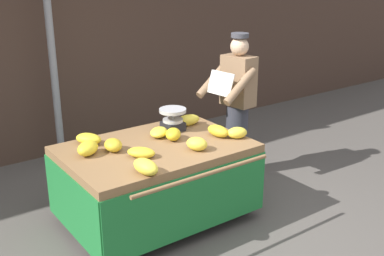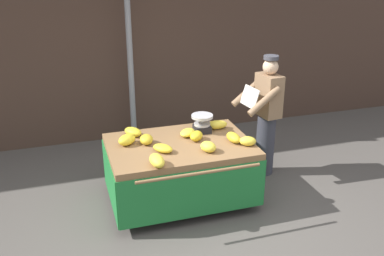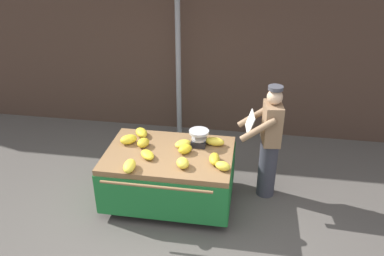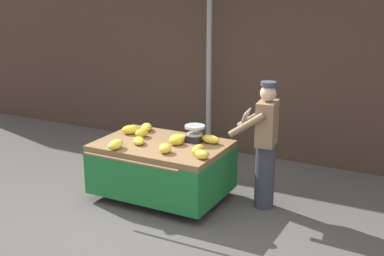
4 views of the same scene
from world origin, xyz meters
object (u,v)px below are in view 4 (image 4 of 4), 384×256
object	(u,v)px
banana_cart	(162,157)
banana_bunch_6	(210,139)
weighing_scale	(195,134)
vendor_person	(265,145)
banana_bunch_9	(130,130)
banana_bunch_0	(165,148)
banana_bunch_7	(147,127)
banana_bunch_2	(177,141)
banana_bunch_8	(198,149)
banana_bunch_4	(142,133)
banana_bunch_10	(178,138)
banana_bunch_5	(202,154)
banana_bunch_1	(139,141)
street_pole	(209,59)
banana_bunch_3	(116,145)

from	to	relation	value
banana_cart	banana_bunch_6	distance (m)	0.72
banana_cart	weighing_scale	xyz separation A→B (m)	(0.38, 0.26, 0.32)
banana_cart	vendor_person	bearing A→B (deg)	15.59
banana_bunch_6	banana_bunch_9	bearing A→B (deg)	-173.22
weighing_scale	banana_bunch_0	distance (m)	0.60
banana_cart	banana_bunch_7	bearing A→B (deg)	140.81
weighing_scale	banana_bunch_2	xyz separation A→B (m)	(-0.15, -0.24, -0.06)
banana_bunch_2	banana_bunch_8	xyz separation A→B (m)	(0.42, -0.18, -0.00)
banana_bunch_2	banana_bunch_4	world-z (taller)	same
banana_bunch_2	banana_bunch_10	size ratio (longest dim) A/B	0.88
banana_bunch_4	banana_bunch_5	world-z (taller)	banana_bunch_4
banana_bunch_1	banana_bunch_8	xyz separation A→B (m)	(0.90, 0.02, 0.01)
banana_bunch_0	banana_bunch_1	xyz separation A→B (m)	(-0.51, 0.15, -0.02)
banana_bunch_1	banana_bunch_2	world-z (taller)	banana_bunch_2
weighing_scale	banana_bunch_4	xyz separation A→B (m)	(-0.77, -0.16, -0.06)
vendor_person	banana_cart	bearing A→B (deg)	-164.41
banana_bunch_4	banana_bunch_10	world-z (taller)	banana_bunch_4
street_pole	banana_bunch_8	xyz separation A→B (m)	(0.88, -2.10, -0.82)
banana_bunch_5	street_pole	bearing A→B (deg)	113.98
banana_bunch_2	banana_bunch_3	xyz separation A→B (m)	(-0.62, -0.53, 0.00)
street_pole	banana_bunch_2	bearing A→B (deg)	-76.59
banana_cart	banana_bunch_3	distance (m)	0.69
banana_bunch_3	banana_bunch_10	bearing A→B (deg)	50.89
banana_bunch_7	vendor_person	size ratio (longest dim) A/B	0.15
vendor_person	weighing_scale	bearing A→B (deg)	-173.40
banana_bunch_4	banana_bunch_6	size ratio (longest dim) A/B	0.74
banana_bunch_1	banana_bunch_4	size ratio (longest dim) A/B	1.24
banana_bunch_3	banana_bunch_10	world-z (taller)	banana_bunch_3
banana_bunch_1	banana_bunch_9	world-z (taller)	banana_bunch_9
banana_bunch_10	vendor_person	world-z (taller)	vendor_person
weighing_scale	banana_bunch_4	distance (m)	0.79
banana_bunch_4	banana_bunch_8	size ratio (longest dim) A/B	0.79
banana_cart	vendor_person	world-z (taller)	vendor_person
street_pole	banana_bunch_5	bearing A→B (deg)	-66.02
banana_bunch_4	banana_bunch_10	distance (m)	0.56
banana_bunch_3	banana_bunch_7	distance (m)	0.91
banana_bunch_2	banana_bunch_9	world-z (taller)	banana_bunch_9
banana_bunch_1	vendor_person	distance (m)	1.70
street_pole	banana_bunch_6	distance (m)	2.01
banana_bunch_1	banana_bunch_10	world-z (taller)	banana_bunch_10
banana_bunch_3	banana_bunch_8	bearing A→B (deg)	18.34
banana_bunch_1	banana_bunch_5	xyz separation A→B (m)	(1.02, -0.13, 0.01)
banana_bunch_3	banana_bunch_5	world-z (taller)	banana_bunch_3
banana_bunch_2	street_pole	bearing A→B (deg)	103.41
banana_bunch_0	banana_bunch_5	xyz separation A→B (m)	(0.51, 0.02, -0.01)
weighing_scale	banana_bunch_9	size ratio (longest dim) A/B	1.14
banana_bunch_5	banana_bunch_10	bearing A→B (deg)	140.82
banana_cart	banana_bunch_9	distance (m)	0.69
street_pole	banana_bunch_10	world-z (taller)	street_pole
street_pole	banana_bunch_10	xyz separation A→B (m)	(0.40, -1.76, -0.83)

